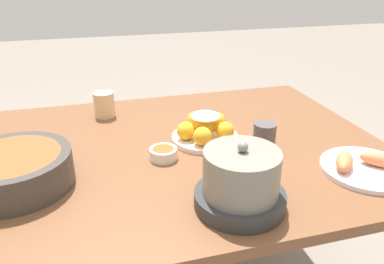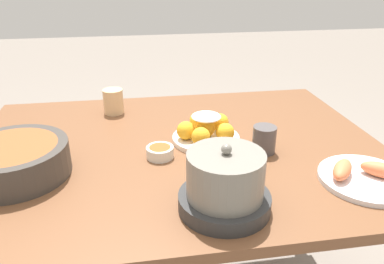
{
  "view_description": "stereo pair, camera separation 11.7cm",
  "coord_description": "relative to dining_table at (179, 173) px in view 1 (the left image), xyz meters",
  "views": [
    {
      "loc": [
        0.24,
        1.01,
        1.25
      ],
      "look_at": [
        -0.05,
        -0.01,
        0.76
      ],
      "focal_mm": 35.0,
      "sensor_mm": 36.0,
      "label": 1
    },
    {
      "loc": [
        0.12,
        1.03,
        1.25
      ],
      "look_at": [
        -0.05,
        -0.01,
        0.76
      ],
      "focal_mm": 35.0,
      "sensor_mm": 36.0,
      "label": 2
    }
  ],
  "objects": [
    {
      "name": "dining_table",
      "position": [
        0.0,
        0.0,
        0.0
      ],
      "size": [
        1.28,
        0.95,
        0.72
      ],
      "color": "brown",
      "rests_on": "ground_plane"
    },
    {
      "name": "warming_pot",
      "position": [
        -0.07,
        0.34,
        0.16
      ],
      "size": [
        0.21,
        0.21,
        0.17
      ],
      "color": "#2D2D2D",
      "rests_on": "dining_table"
    },
    {
      "name": "seafood_platter",
      "position": [
        -0.46,
        0.28,
        0.11
      ],
      "size": [
        0.25,
        0.25,
        0.05
      ],
      "color": "silver",
      "rests_on": "dining_table"
    },
    {
      "name": "cup_far",
      "position": [
        -0.25,
        0.08,
        0.13
      ],
      "size": [
        0.07,
        0.07,
        0.08
      ],
      "color": "#4C4747",
      "rests_on": "dining_table"
    },
    {
      "name": "cup_near",
      "position": [
        0.2,
        -0.32,
        0.14
      ],
      "size": [
        0.07,
        0.07,
        0.09
      ],
      "color": "#DBB27F",
      "rests_on": "dining_table"
    },
    {
      "name": "serving_bowl",
      "position": [
        0.45,
        0.1,
        0.14
      ],
      "size": [
        0.29,
        0.29,
        0.09
      ],
      "color": "#3D3833",
      "rests_on": "dining_table"
    },
    {
      "name": "sauce_bowl",
      "position": [
        0.06,
        0.06,
        0.11
      ],
      "size": [
        0.08,
        0.08,
        0.03
      ],
      "color": "silver",
      "rests_on": "dining_table"
    },
    {
      "name": "cake_plate",
      "position": [
        -0.09,
        -0.02,
        0.13
      ],
      "size": [
        0.21,
        0.21,
        0.09
      ],
      "color": "silver",
      "rests_on": "dining_table"
    }
  ]
}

